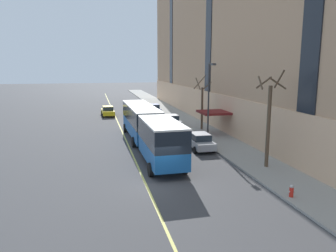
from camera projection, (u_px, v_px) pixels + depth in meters
The scene contains 12 objects.
ground_plane at pixel (163, 184), 21.69m from camera, with size 260.00×260.00×0.00m, color #424244.
sidewalk at pixel (257, 162), 26.38m from camera, with size 4.04×160.00×0.15m, color #9E9B93.
city_bus at pixel (147, 126), 30.89m from camera, with size 3.08×19.52×3.60m.
parked_car_silver_0 at pixel (171, 121), 41.87m from camera, with size 2.01×4.39×1.56m.
parked_car_silver_1 at pixel (200, 141), 30.55m from camera, with size 1.93×4.56×1.56m.
parked_car_navy_2 at pixel (154, 109), 53.21m from camera, with size 1.97×4.46×1.56m.
taxi_cab at pixel (108, 111), 50.64m from camera, with size 2.05×4.48×1.56m.
street_tree_mid_block at pixel (269, 119), 24.32m from camera, with size 1.87×1.88×7.29m.
street_tree_far_uptown at pixel (202, 104), 39.24m from camera, with size 1.87×1.68×6.42m.
street_lamp at pixel (209, 95), 32.39m from camera, with size 0.36×1.48×7.85m.
fire_hydrant at pixel (291, 191), 19.16m from camera, with size 0.42×0.24×0.72m.
lane_centerline at pixel (140, 171), 24.33m from camera, with size 0.16×140.00×0.01m, color #E0D66B.
Camera 1 is at (-4.23, -20.19, 7.75)m, focal length 35.00 mm.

